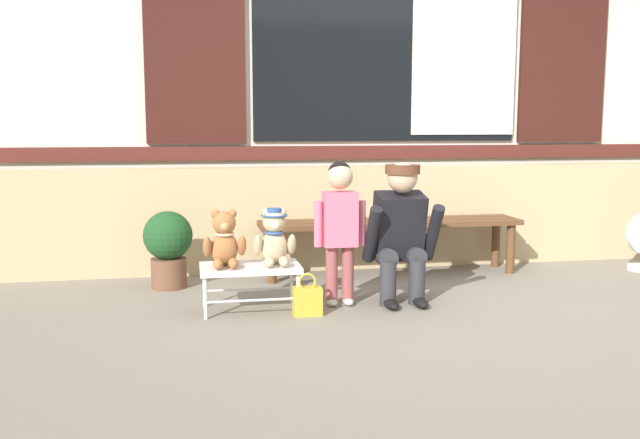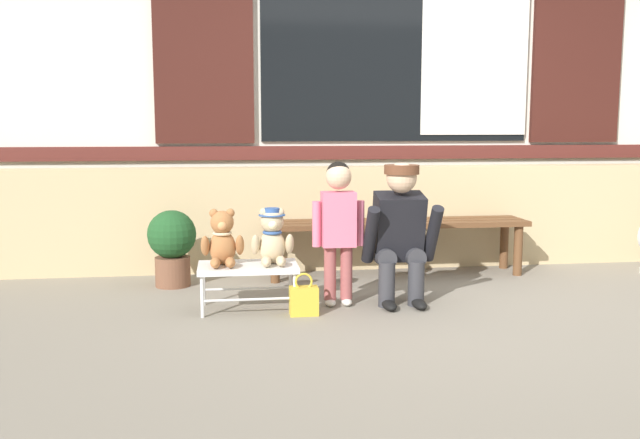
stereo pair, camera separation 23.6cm
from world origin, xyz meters
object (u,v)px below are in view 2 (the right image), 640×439
(small_display_bench, at_px, (248,270))
(child_standing, at_px, (338,217))
(potted_plant, at_px, (172,243))
(teddy_bear_with_hat, at_px, (272,237))
(wooden_bench_long, at_px, (395,229))
(teddy_bear_plain, at_px, (222,240))
(adult_crouching, at_px, (401,233))
(handbag_on_ground, at_px, (304,300))

(small_display_bench, relative_size, child_standing, 0.67)
(small_display_bench, distance_m, potted_plant, 0.93)
(small_display_bench, relative_size, teddy_bear_with_hat, 1.76)
(wooden_bench_long, relative_size, small_display_bench, 3.28)
(teddy_bear_plain, bearing_deg, adult_crouching, 1.82)
(child_standing, bearing_deg, wooden_bench_long, 55.17)
(wooden_bench_long, relative_size, teddy_bear_plain, 5.78)
(wooden_bench_long, distance_m, teddy_bear_plain, 1.63)
(teddy_bear_with_hat, xyz_separation_m, child_standing, (0.44, 0.03, 0.12))
(teddy_bear_with_hat, distance_m, child_standing, 0.45)
(handbag_on_ground, bearing_deg, potted_plant, 133.53)
(small_display_bench, distance_m, handbag_on_ground, 0.42)
(handbag_on_ground, bearing_deg, wooden_bench_long, 51.45)
(potted_plant, bearing_deg, teddy_bear_plain, -63.44)
(teddy_bear_with_hat, xyz_separation_m, handbag_on_ground, (0.18, -0.17, -0.38))
(wooden_bench_long, height_order, handbag_on_ground, wooden_bench_long)
(small_display_bench, bearing_deg, teddy_bear_with_hat, 0.77)
(teddy_bear_plain, height_order, child_standing, child_standing)
(adult_crouching, bearing_deg, handbag_on_ground, -162.60)
(small_display_bench, relative_size, potted_plant, 1.12)
(small_display_bench, xyz_separation_m, teddy_bear_plain, (-0.16, 0.00, 0.20))
(wooden_bench_long, height_order, adult_crouching, adult_crouching)
(wooden_bench_long, bearing_deg, adult_crouching, -101.79)
(handbag_on_ground, xyz_separation_m, potted_plant, (-0.88, 0.93, 0.23))
(child_standing, bearing_deg, small_display_bench, -176.51)
(wooden_bench_long, xyz_separation_m, teddy_bear_with_hat, (-1.04, -0.90, 0.10))
(adult_crouching, distance_m, potted_plant, 1.72)
(small_display_bench, xyz_separation_m, potted_plant, (-0.54, 0.75, 0.06))
(potted_plant, bearing_deg, teddy_bear_with_hat, -47.19)
(teddy_bear_with_hat, bearing_deg, teddy_bear_plain, -179.87)
(small_display_bench, xyz_separation_m, handbag_on_ground, (0.34, -0.17, -0.17))
(teddy_bear_with_hat, height_order, handbag_on_ground, teddy_bear_with_hat)
(child_standing, distance_m, handbag_on_ground, 0.60)
(child_standing, relative_size, handbag_on_ground, 3.52)
(handbag_on_ground, relative_size, potted_plant, 0.48)
(wooden_bench_long, xyz_separation_m, potted_plant, (-1.73, -0.15, -0.05))
(teddy_bear_with_hat, relative_size, child_standing, 0.38)
(child_standing, relative_size, potted_plant, 1.68)
(child_standing, distance_m, potted_plant, 1.37)
(teddy_bear_plain, bearing_deg, child_standing, 2.64)
(small_display_bench, distance_m, teddy_bear_plain, 0.25)
(teddy_bear_plain, height_order, potted_plant, teddy_bear_plain)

